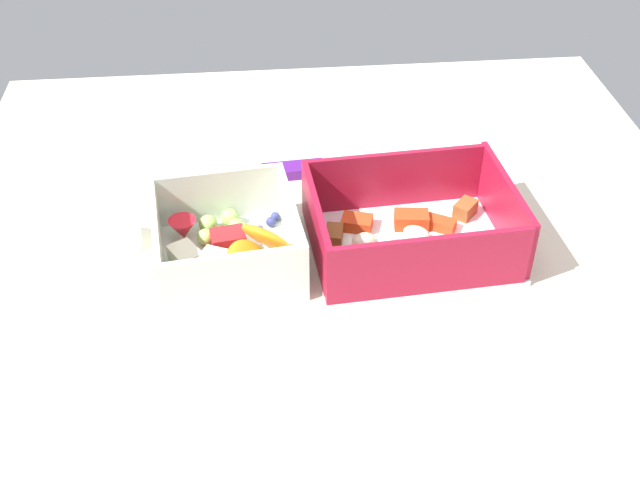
{
  "coord_description": "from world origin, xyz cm",
  "views": [
    {
      "loc": [
        -7.3,
        -61.84,
        52.11
      ],
      "look_at": [
        -1.52,
        -1.26,
        4.0
      ],
      "focal_mm": 44.69,
      "sensor_mm": 36.0,
      "label": 1
    }
  ],
  "objects_px": {
    "fruit_bowl": "(227,245)",
    "candy_bar": "(293,170)",
    "pasta_container": "(408,233)",
    "paper_cup_liner": "(120,237)"
  },
  "relations": [
    {
      "from": "fruit_bowl",
      "to": "candy_bar",
      "type": "relative_size",
      "value": 2.21
    },
    {
      "from": "pasta_container",
      "to": "paper_cup_liner",
      "type": "bearing_deg",
      "value": 168.59
    },
    {
      "from": "paper_cup_liner",
      "to": "fruit_bowl",
      "type": "bearing_deg",
      "value": -19.64
    },
    {
      "from": "fruit_bowl",
      "to": "paper_cup_liner",
      "type": "distance_m",
      "value": 0.12
    },
    {
      "from": "pasta_container",
      "to": "fruit_bowl",
      "type": "distance_m",
      "value": 0.18
    },
    {
      "from": "pasta_container",
      "to": "paper_cup_liner",
      "type": "xyz_separation_m",
      "value": [
        -0.29,
        0.04,
        -0.01
      ]
    },
    {
      "from": "pasta_container",
      "to": "paper_cup_liner",
      "type": "height_order",
      "value": "pasta_container"
    },
    {
      "from": "paper_cup_liner",
      "to": "candy_bar",
      "type": "bearing_deg",
      "value": 31.24
    },
    {
      "from": "candy_bar",
      "to": "paper_cup_liner",
      "type": "distance_m",
      "value": 0.21
    },
    {
      "from": "fruit_bowl",
      "to": "candy_bar",
      "type": "bearing_deg",
      "value": 63.71
    }
  ]
}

